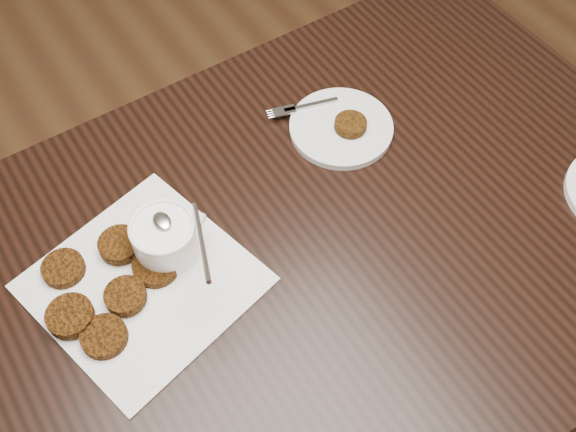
% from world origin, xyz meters
% --- Properties ---
extents(floor, '(4.00, 4.00, 0.00)m').
position_xyz_m(floor, '(0.00, 0.00, 0.00)').
color(floor, '#52371C').
rests_on(floor, ground).
extents(table, '(1.31, 0.84, 0.75)m').
position_xyz_m(table, '(-0.01, 0.04, 0.38)').
color(table, black).
rests_on(table, floor).
extents(napkin, '(0.35, 0.35, 0.00)m').
position_xyz_m(napkin, '(-0.23, 0.12, 0.75)').
color(napkin, white).
rests_on(napkin, table).
extents(sauce_ramekin, '(0.14, 0.14, 0.13)m').
position_xyz_m(sauce_ramekin, '(-0.17, 0.15, 0.82)').
color(sauce_ramekin, white).
rests_on(sauce_ramekin, napkin).
extents(patty_cluster, '(0.27, 0.27, 0.02)m').
position_xyz_m(patty_cluster, '(-0.28, 0.14, 0.76)').
color(patty_cluster, '#64350D').
rests_on(patty_cluster, napkin).
extents(plate_with_patty, '(0.22, 0.22, 0.03)m').
position_xyz_m(plate_with_patty, '(0.19, 0.21, 0.76)').
color(plate_with_patty, silver).
rests_on(plate_with_patty, table).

